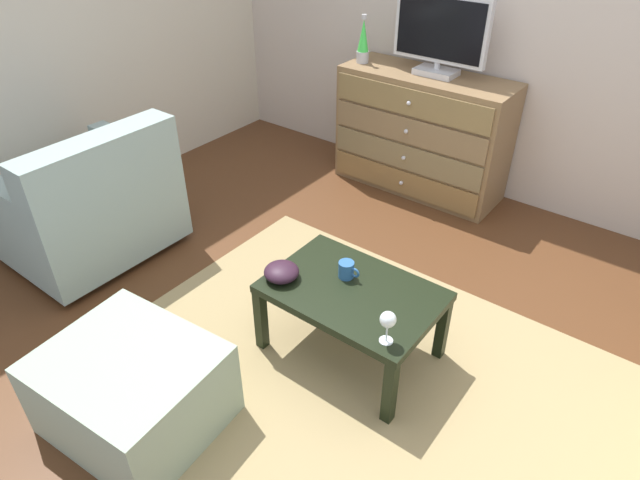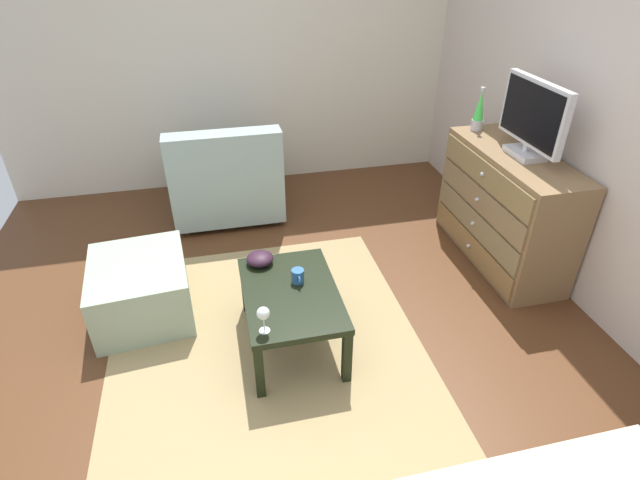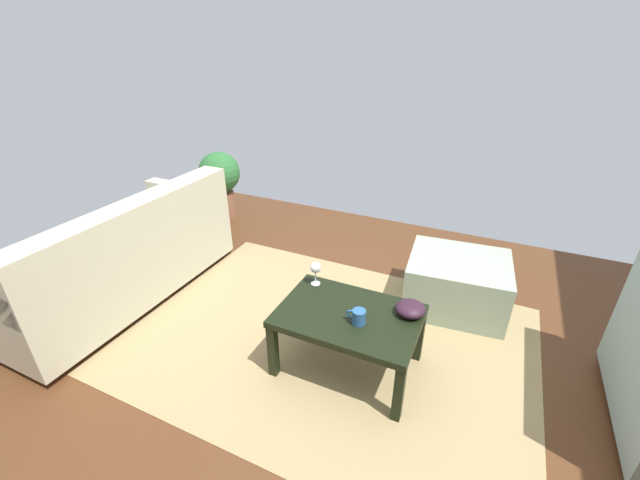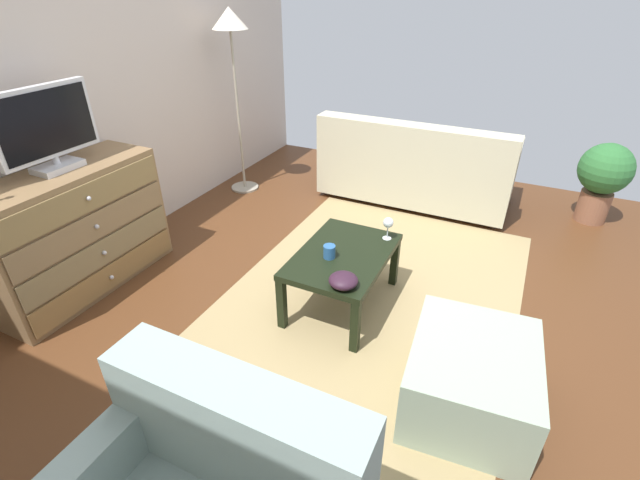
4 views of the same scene
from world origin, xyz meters
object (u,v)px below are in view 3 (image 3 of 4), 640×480
wine_glass (316,268)px  ottoman (456,283)px  bowl_decorative (410,309)px  coffee_table (349,321)px  mug (358,317)px  potted_plant (220,178)px  couch_large (118,258)px

wine_glass → ottoman: 1.13m
ottoman → bowl_decorative: bearing=76.8°
coffee_table → ottoman: coffee_table is taller
mug → potted_plant: 2.72m
coffee_table → wine_glass: wine_glass is taller
bowl_decorative → ottoman: bearing=-103.2°
wine_glass → bowl_decorative: wine_glass is taller
wine_glass → potted_plant: size_ratio=0.22×
coffee_table → bowl_decorative: 0.36m
bowl_decorative → ottoman: (-0.18, -0.78, -0.25)m
coffee_table → wine_glass: 0.40m
bowl_decorative → couch_large: (2.17, 0.16, -0.11)m
couch_large → ottoman: size_ratio=2.55×
wine_glass → ottoman: wine_glass is taller
bowl_decorative → coffee_table: bearing=23.6°
wine_glass → couch_large: size_ratio=0.09×
coffee_table → ottoman: bearing=-118.6°
wine_glass → mug: wine_glass is taller
potted_plant → ottoman: bearing=166.0°
wine_glass → mug: 0.46m
coffee_table → wine_glass: bearing=-32.4°
mug → couch_large: 1.93m
mug → couch_large: (1.93, -0.04, -0.12)m
bowl_decorative → wine_glass: bearing=-5.0°
bowl_decorative → couch_large: 2.18m
ottoman → wine_glass: bearing=41.9°
potted_plant → coffee_table: bearing=143.4°
wine_glass → bowl_decorative: bearing=175.0°
bowl_decorative → couch_large: bearing=4.2°
bowl_decorative → potted_plant: (2.43, -1.43, -0.01)m
coffee_table → potted_plant: potted_plant is taller
coffee_table → couch_large: (1.85, 0.02, -0.02)m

